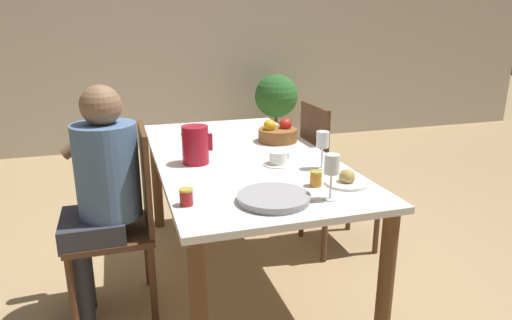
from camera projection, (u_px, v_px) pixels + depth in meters
ground_plane at (243, 276)px, 2.73m from camera, size 20.00×20.00×0.00m
wall_back at (168, 36)px, 5.21m from camera, size 10.00×0.06×2.60m
dining_table at (242, 172)px, 2.53m from camera, size 0.92×1.82×0.75m
chair_person_side at (125, 218)px, 2.30m from camera, size 0.42×0.42×0.97m
chair_opposite at (329, 175)px, 2.94m from camera, size 0.42×0.42×0.97m
person_seated at (101, 186)px, 2.18m from camera, size 0.39×0.41×1.19m
red_pitcher at (195, 145)px, 2.33m from camera, size 0.16×0.14×0.20m
wine_glass_water at (323, 141)px, 2.23m from camera, size 0.06×0.06×0.19m
wine_glass_juice at (332, 167)px, 1.84m from camera, size 0.06×0.06×0.19m
teacup_near_person at (278, 159)px, 2.33m from camera, size 0.15×0.15×0.07m
serving_tray at (274, 198)px, 1.85m from camera, size 0.30×0.30×0.03m
bread_plate at (347, 180)px, 2.05m from camera, size 0.20×0.20×0.07m
jam_jar_amber at (316, 178)px, 2.02m from camera, size 0.06×0.06×0.07m
jam_jar_red at (186, 196)px, 1.81m from camera, size 0.06×0.06×0.07m
fruit_bowl at (278, 134)px, 2.77m from camera, size 0.24×0.24×0.14m
potted_plant at (276, 100)px, 5.31m from camera, size 0.50×0.50×0.88m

